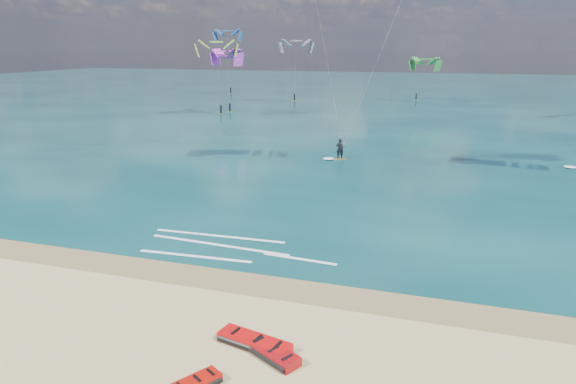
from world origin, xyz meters
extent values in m
plane|color=tan|center=(0.00, 40.00, 0.00)|extent=(320.00, 320.00, 0.00)
cube|color=brown|center=(0.00, 3.00, 0.00)|extent=(320.00, 2.40, 0.01)
cube|color=#092E35|center=(0.00, 104.00, 0.02)|extent=(320.00, 200.00, 0.04)
cube|color=gold|center=(1.86, 30.70, 0.07)|extent=(1.42, 1.35, 0.07)
imported|color=black|center=(1.86, 30.70, 1.09)|extent=(0.82, 0.64, 1.98)
cylinder|color=black|center=(2.19, 30.37, 1.38)|extent=(0.48, 0.44, 0.04)
cube|color=white|center=(-0.42, 5.00, 0.04)|extent=(6.27, 0.58, 0.01)
cube|color=white|center=(0.09, 6.82, 0.04)|extent=(8.40, 0.75, 0.01)
cube|color=white|center=(-0.46, 8.10, 0.04)|extent=(7.92, 0.53, 0.01)
cube|color=white|center=(4.92, 6.30, 0.04)|extent=(4.01, 0.53, 0.01)
camera|label=1|loc=(11.71, -17.26, 10.63)|focal=32.00mm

